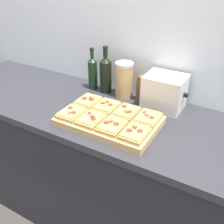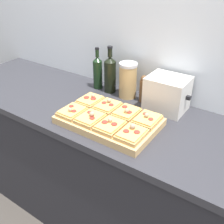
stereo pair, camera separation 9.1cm
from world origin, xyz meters
name	(u,v)px [view 1 (the left image)]	position (x,y,z in m)	size (l,w,h in m)	color
wall_back	(153,45)	(0.00, 0.67, 1.25)	(6.00, 0.06, 2.50)	silver
kitchen_counter	(123,178)	(0.00, 0.32, 0.47)	(2.63, 0.67, 0.94)	#232328
cutting_board	(109,121)	(-0.03, 0.21, 0.96)	(0.51, 0.33, 0.04)	tan
pizza_slice_back_left	(88,101)	(-0.22, 0.29, 0.99)	(0.11, 0.15, 0.05)	tan
pizza_slice_back_midleft	(107,106)	(-0.10, 0.29, 0.99)	(0.11, 0.15, 0.05)	tan
pizza_slice_back_midright	(126,112)	(0.03, 0.28, 0.99)	(0.11, 0.15, 0.05)	tan
pizza_slice_back_right	(148,118)	(0.15, 0.29, 0.99)	(0.11, 0.15, 0.05)	tan
pizza_slice_front_left	(72,113)	(-0.22, 0.13, 0.99)	(0.11, 0.15, 0.05)	tan
pizza_slice_front_midleft	(91,119)	(-0.10, 0.13, 0.99)	(0.11, 0.15, 0.06)	tan
pizza_slice_front_midright	(112,126)	(0.03, 0.13, 0.99)	(0.11, 0.15, 0.05)	tan
pizza_slice_front_right	(135,133)	(0.15, 0.13, 0.99)	(0.11, 0.15, 0.06)	tan
olive_oil_bottle	(93,72)	(-0.36, 0.54, 1.05)	(0.06, 0.06, 0.28)	black
wine_bottle	(106,74)	(-0.26, 0.54, 1.06)	(0.08, 0.08, 0.30)	black
grain_jar_tall	(124,80)	(-0.12, 0.54, 1.05)	(0.11, 0.11, 0.22)	tan
pepper_mill	(140,88)	(-0.01, 0.54, 1.02)	(0.05, 0.05, 0.17)	brown
toaster_oven	(164,92)	(0.15, 0.53, 1.04)	(0.25, 0.19, 0.20)	beige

